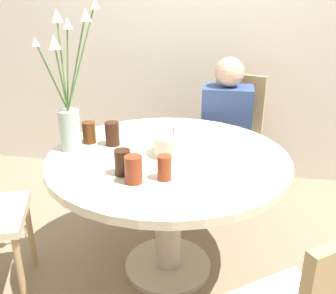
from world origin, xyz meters
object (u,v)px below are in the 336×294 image
(side_plate, at_px, (231,154))
(drink_glass_1, at_px, (89,132))
(drink_glass_3, at_px, (112,134))
(drink_glass_2, at_px, (133,169))
(drink_glass_0, at_px, (164,168))
(flower_vase, at_px, (69,103))
(person_boy, at_px, (225,139))
(chair_right_flank, at_px, (233,130))
(birthday_cake, at_px, (173,146))
(drink_glass_4, at_px, (123,162))

(side_plate, height_order, drink_glass_1, drink_glass_1)
(drink_glass_3, bearing_deg, drink_glass_2, -61.05)
(drink_glass_0, relative_size, drink_glass_1, 0.95)
(drink_glass_0, relative_size, drink_glass_2, 0.92)
(drink_glass_3, bearing_deg, drink_glass_1, 175.60)
(flower_vase, height_order, drink_glass_0, flower_vase)
(flower_vase, xyz_separation_m, person_boy, (0.78, 0.82, -0.46))
(chair_right_flank, xyz_separation_m, birthday_cake, (-0.30, -0.96, 0.23))
(drink_glass_1, relative_size, drink_glass_3, 0.92)
(chair_right_flank, xyz_separation_m, person_boy, (-0.05, -0.15, -0.02))
(drink_glass_0, distance_m, drink_glass_4, 0.20)
(drink_glass_4, relative_size, person_boy, 0.11)
(drink_glass_3, height_order, person_boy, person_boy)
(flower_vase, bearing_deg, drink_glass_1, 63.91)
(drink_glass_0, height_order, drink_glass_1, drink_glass_1)
(chair_right_flank, relative_size, person_boy, 0.85)
(flower_vase, distance_m, side_plate, 0.86)
(side_plate, xyz_separation_m, drink_glass_3, (-0.64, 0.03, 0.06))
(chair_right_flank, distance_m, side_plate, 0.93)
(chair_right_flank, bearing_deg, drink_glass_0, -84.48)
(drink_glass_2, xyz_separation_m, drink_glass_4, (-0.07, 0.07, -0.00))
(side_plate, distance_m, drink_glass_1, 0.78)
(drink_glass_0, relative_size, drink_glass_4, 0.95)
(flower_vase, xyz_separation_m, drink_glass_3, (0.19, 0.09, -0.19))
(chair_right_flank, relative_size, drink_glass_3, 7.29)
(drink_glass_0, bearing_deg, side_plate, 48.57)
(drink_glass_2, relative_size, drink_glass_4, 1.04)
(drink_glass_3, distance_m, person_boy, 0.98)
(drink_glass_4, bearing_deg, flower_vase, 144.33)
(birthday_cake, relative_size, side_plate, 1.08)
(drink_glass_0, height_order, drink_glass_3, drink_glass_3)
(drink_glass_3, height_order, drink_glass_4, drink_glass_3)
(birthday_cake, xyz_separation_m, drink_glass_0, (0.01, -0.28, 0.00))
(drink_glass_0, relative_size, drink_glass_3, 0.88)
(chair_right_flank, xyz_separation_m, flower_vase, (-0.84, -0.97, 0.43))
(drink_glass_1, bearing_deg, drink_glass_4, -50.03)
(drink_glass_4, bearing_deg, person_boy, 67.72)
(drink_glass_3, bearing_deg, chair_right_flank, 53.67)
(chair_right_flank, xyz_separation_m, drink_glass_0, (-0.30, -1.24, 0.24))
(flower_vase, relative_size, drink_glass_0, 6.63)
(drink_glass_1, height_order, drink_glass_4, same)
(drink_glass_1, bearing_deg, chair_right_flank, 47.97)
(flower_vase, height_order, drink_glass_1, flower_vase)
(side_plate, relative_size, drink_glass_0, 1.61)
(birthday_cake, xyz_separation_m, person_boy, (0.25, 0.81, -0.25))
(chair_right_flank, height_order, person_boy, person_boy)
(flower_vase, relative_size, side_plate, 4.10)
(person_boy, bearing_deg, drink_glass_3, -129.21)
(flower_vase, xyz_separation_m, side_plate, (0.82, 0.06, -0.25))
(drink_glass_0, bearing_deg, drink_glass_3, 134.70)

